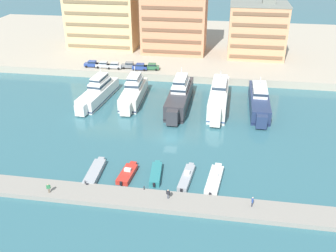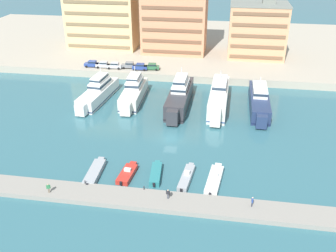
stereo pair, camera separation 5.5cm
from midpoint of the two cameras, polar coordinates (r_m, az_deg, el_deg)
name	(u,v)px [view 2 (the right image)]	position (r m, az deg, el deg)	size (l,w,h in m)	color
ground_plane	(170,138)	(72.95, 0.37, -1.91)	(400.00, 400.00, 0.00)	#336670
quay_promenade	(199,45)	(133.20, 4.72, 12.27)	(180.00, 70.00, 1.99)	#ADA38E
pier_dock	(150,200)	(56.66, -2.68, -11.26)	(120.00, 4.43, 0.79)	gray
yacht_white_far_left	(98,92)	(90.57, -10.58, 5.12)	(5.67, 19.34, 7.45)	white
yacht_ivory_left	(134,92)	(89.05, -5.24, 5.19)	(4.65, 18.07, 7.79)	silver
yacht_charcoal_mid_left	(180,96)	(85.98, 1.80, 4.61)	(4.60, 21.73, 8.26)	#333338
yacht_ivory_center_left	(219,97)	(85.72, 7.76, 4.39)	(4.39, 21.42, 7.87)	silver
yacht_navy_center	(259,100)	(87.20, 13.74, 3.81)	(4.15, 21.32, 6.56)	navy
motorboat_grey_far_left	(95,172)	(63.62, -11.06, -6.89)	(2.19, 8.23, 0.89)	#9EA3A8
motorboat_red_left	(127,173)	(62.46, -6.18, -7.20)	(2.51, 6.48, 1.32)	red
motorboat_teal_mid_left	(156,174)	(62.01, -1.84, -7.27)	(2.17, 6.91, 0.98)	teal
motorboat_grey_center_left	(187,178)	(61.10, 2.87, -7.85)	(2.26, 7.86, 1.55)	#9EA3A8
motorboat_white_center	(214,180)	(60.89, 7.11, -8.15)	(2.85, 8.67, 1.49)	white
car_blue_far_left	(92,64)	(108.28, -11.49, 9.30)	(4.15, 2.03, 1.80)	#28428E
car_silver_left	(103,64)	(107.02, -9.80, 9.23)	(4.15, 2.03, 1.80)	#B7BCC1
car_silver_mid_left	(115,65)	(105.84, -8.14, 9.15)	(4.21, 2.16, 1.80)	#B7BCC1
car_grey_center_left	(129,65)	(105.61, -5.93, 9.24)	(4.20, 2.12, 1.80)	slate
car_blue_center	(140,67)	(104.02, -4.27, 9.02)	(4.21, 2.16, 1.80)	#28428E
car_green_center_right	(152,66)	(103.96, -2.46, 9.06)	(4.23, 2.21, 1.80)	#2D6642
apartment_block_far_left	(102,3)	(125.82, -9.97, 17.92)	(22.25, 13.47, 29.28)	#E0BC84
apartment_block_left	(175,9)	(118.79, 1.09, 17.45)	(19.64, 13.57, 28.03)	tan
apartment_block_mid_left	(257,30)	(117.38, 13.44, 14.02)	(16.73, 12.77, 17.63)	tan
pedestrian_near_edge	(168,193)	(55.70, 0.03, -10.22)	(0.61, 0.35, 1.64)	#4C515B
pedestrian_mid_deck	(252,201)	(55.64, 12.75, -11.07)	(0.24, 0.65, 1.67)	#282D3D
pedestrian_far_side	(48,187)	(59.63, -17.74, -8.90)	(0.58, 0.37, 1.61)	#7A6B56
bollard_west	(85,182)	(60.45, -12.51, -8.32)	(0.20, 0.20, 0.61)	#2D2D33
bollard_west_mid	(144,188)	(57.97, -3.66, -9.36)	(0.20, 0.20, 0.61)	#2D2D33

